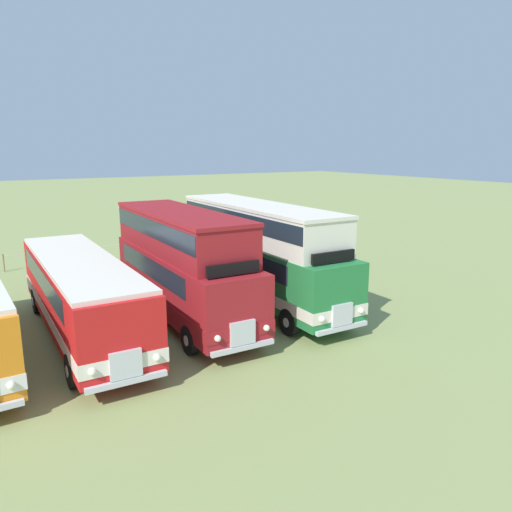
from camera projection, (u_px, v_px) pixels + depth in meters
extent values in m
sphere|color=#EAEACC|center=(11.00, 386.00, 12.31)|extent=(0.22, 0.22, 0.22)
cylinder|color=black|center=(15.00, 379.00, 13.92)|extent=(0.31, 1.05, 1.04)
cylinder|color=silver|center=(21.00, 378.00, 14.00)|extent=(0.03, 0.36, 0.36)
cube|color=red|center=(81.00, 293.00, 18.11)|extent=(2.65, 11.23, 2.30)
cube|color=silver|center=(82.00, 308.00, 18.24)|extent=(2.70, 11.27, 0.44)
cube|color=#19232D|center=(77.00, 275.00, 18.31)|extent=(2.65, 8.83, 0.76)
cube|color=#19232D|center=(122.00, 320.00, 13.32)|extent=(2.20, 0.13, 0.90)
cube|color=silver|center=(126.00, 365.00, 13.50)|extent=(0.90, 0.13, 0.80)
cube|color=silver|center=(127.00, 382.00, 13.58)|extent=(2.30, 0.17, 0.16)
sphere|color=#EAEACC|center=(157.00, 358.00, 13.94)|extent=(0.22, 0.22, 0.22)
sphere|color=#EAEACC|center=(92.00, 372.00, 13.04)|extent=(0.22, 0.22, 0.22)
cube|color=silver|center=(78.00, 261.00, 17.84)|extent=(2.61, 10.83, 0.14)
cylinder|color=black|center=(148.00, 354.00, 15.58)|extent=(0.29, 1.04, 1.04)
cylinder|color=silver|center=(152.00, 353.00, 15.66)|extent=(0.03, 0.36, 0.36)
cylinder|color=black|center=(72.00, 371.00, 14.43)|extent=(0.29, 1.04, 1.04)
cylinder|color=silver|center=(67.00, 372.00, 14.36)|extent=(0.03, 0.36, 0.36)
cylinder|color=black|center=(91.00, 293.00, 22.13)|extent=(0.29, 1.04, 1.04)
cylinder|color=silver|center=(95.00, 293.00, 22.20)|extent=(0.03, 0.36, 0.36)
cylinder|color=black|center=(36.00, 301.00, 20.98)|extent=(0.29, 1.04, 1.04)
cylinder|color=silver|center=(33.00, 302.00, 20.90)|extent=(0.03, 0.36, 0.36)
cube|color=maroon|center=(184.00, 280.00, 19.78)|extent=(2.68, 9.71, 2.30)
cube|color=maroon|center=(184.00, 295.00, 19.91)|extent=(2.72, 9.75, 0.44)
cube|color=#19232D|center=(180.00, 264.00, 19.98)|extent=(2.67, 7.31, 0.76)
cube|color=#19232D|center=(241.00, 295.00, 15.62)|extent=(2.20, 0.14, 0.90)
cube|color=silver|center=(243.00, 333.00, 15.80)|extent=(0.90, 0.14, 0.80)
cube|color=silver|center=(243.00, 348.00, 15.88)|extent=(2.30, 0.18, 0.16)
sphere|color=#EAEACC|center=(267.00, 328.00, 16.23)|extent=(0.22, 0.22, 0.22)
sphere|color=#EAEACC|center=(218.00, 338.00, 15.34)|extent=(0.22, 0.22, 0.22)
cube|color=maroon|center=(180.00, 233.00, 19.57)|extent=(2.56, 8.81, 1.50)
cube|color=maroon|center=(179.00, 213.00, 19.40)|extent=(2.63, 8.91, 0.14)
cube|color=#19232D|center=(180.00, 226.00, 19.51)|extent=(2.60, 8.71, 0.68)
cube|color=black|center=(233.00, 269.00, 15.87)|extent=(1.90, 0.16, 0.40)
cylinder|color=black|center=(248.00, 328.00, 17.88)|extent=(0.30, 1.05, 1.04)
cylinder|color=silver|center=(252.00, 327.00, 17.95)|extent=(0.03, 0.36, 0.36)
cylinder|color=black|center=(190.00, 340.00, 16.74)|extent=(0.30, 1.05, 1.04)
cylinder|color=silver|center=(186.00, 341.00, 16.67)|extent=(0.03, 0.36, 0.36)
cylinder|color=black|center=(183.00, 287.00, 23.15)|extent=(0.30, 1.05, 1.04)
cylinder|color=silver|center=(186.00, 286.00, 23.23)|extent=(0.03, 0.36, 0.36)
cylinder|color=black|center=(135.00, 294.00, 22.01)|extent=(0.30, 1.05, 1.04)
cylinder|color=silver|center=(132.00, 294.00, 21.94)|extent=(0.03, 0.36, 0.36)
cube|color=#237538|center=(260.00, 266.00, 22.21)|extent=(2.72, 11.40, 2.30)
cube|color=silver|center=(260.00, 279.00, 22.34)|extent=(2.76, 11.44, 0.44)
cube|color=#19232D|center=(255.00, 251.00, 22.42)|extent=(2.70, 9.00, 0.76)
cube|color=#19232D|center=(341.00, 280.00, 17.34)|extent=(2.20, 0.14, 0.90)
cube|color=silver|center=(342.00, 315.00, 17.52)|extent=(0.90, 0.14, 0.80)
cube|color=silver|center=(342.00, 328.00, 17.60)|extent=(2.30, 0.18, 0.16)
sphere|color=#EAEACC|center=(361.00, 311.00, 17.96)|extent=(0.22, 0.22, 0.22)
sphere|color=#EAEACC|center=(322.00, 319.00, 17.07)|extent=(0.22, 0.22, 0.22)
cube|color=silver|center=(257.00, 224.00, 22.01)|extent=(2.60, 10.50, 1.50)
cube|color=silver|center=(257.00, 205.00, 21.83)|extent=(2.66, 10.60, 0.14)
cube|color=#19232D|center=(257.00, 217.00, 21.95)|extent=(2.64, 10.40, 0.68)
cube|color=black|center=(333.00, 257.00, 17.59)|extent=(1.90, 0.16, 0.40)
cylinder|color=black|center=(337.00, 312.00, 19.61)|extent=(0.30, 1.05, 1.04)
cylinder|color=silver|center=(340.00, 311.00, 19.68)|extent=(0.03, 0.36, 0.36)
cylinder|color=black|center=(289.00, 322.00, 18.47)|extent=(0.30, 1.05, 1.04)
cylinder|color=silver|center=(286.00, 323.00, 18.39)|extent=(0.03, 0.36, 0.36)
cylinder|color=black|center=(241.00, 270.00, 26.30)|extent=(0.30, 1.05, 1.04)
cylinder|color=silver|center=(244.00, 270.00, 26.37)|extent=(0.03, 0.36, 0.36)
cylinder|color=black|center=(202.00, 276.00, 25.16)|extent=(0.30, 1.05, 1.04)
cylinder|color=silver|center=(199.00, 276.00, 25.09)|extent=(0.03, 0.36, 0.36)
cylinder|color=#8C704C|center=(4.00, 263.00, 27.83)|extent=(0.08, 0.08, 1.05)
cylinder|color=#8C704C|center=(203.00, 242.00, 34.22)|extent=(0.08, 0.08, 1.05)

